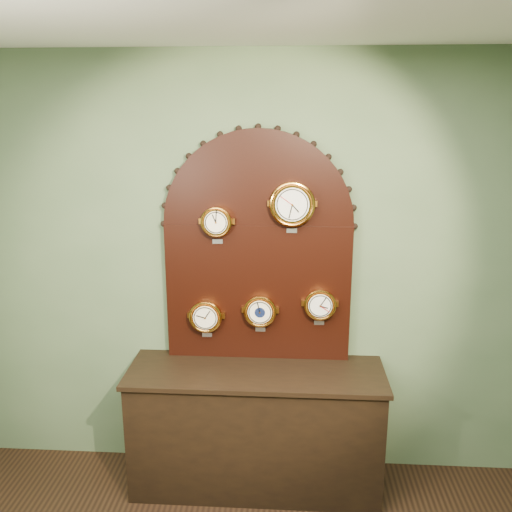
# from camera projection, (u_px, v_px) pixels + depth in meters

# --- Properties ---
(wall_back) EXTENTS (4.00, 0.00, 4.00)m
(wall_back) POSITION_uv_depth(u_px,v_px,m) (258.00, 273.00, 3.57)
(wall_back) COLOR #516947
(wall_back) RESTS_ON ground
(shop_counter) EXTENTS (1.60, 0.50, 0.80)m
(shop_counter) POSITION_uv_depth(u_px,v_px,m) (256.00, 430.00, 3.57)
(shop_counter) COLOR black
(shop_counter) RESTS_ON ground_plane
(display_board) EXTENTS (1.26, 0.06, 1.53)m
(display_board) POSITION_uv_depth(u_px,v_px,m) (258.00, 241.00, 3.47)
(display_board) COLOR black
(display_board) RESTS_ON shop_counter
(roman_clock) EXTENTS (0.19, 0.08, 0.25)m
(roman_clock) POSITION_uv_depth(u_px,v_px,m) (217.00, 222.00, 3.39)
(roman_clock) COLOR orange
(roman_clock) RESTS_ON display_board
(arabic_clock) EXTENTS (0.28, 0.08, 0.33)m
(arabic_clock) POSITION_uv_depth(u_px,v_px,m) (292.00, 204.00, 3.32)
(arabic_clock) COLOR orange
(arabic_clock) RESTS_ON display_board
(hygrometer) EXTENTS (0.22, 0.08, 0.27)m
(hygrometer) POSITION_uv_depth(u_px,v_px,m) (206.00, 316.00, 3.55)
(hygrometer) COLOR orange
(hygrometer) RESTS_ON display_board
(barometer) EXTENTS (0.21, 0.08, 0.26)m
(barometer) POSITION_uv_depth(u_px,v_px,m) (260.00, 311.00, 3.52)
(barometer) COLOR orange
(barometer) RESTS_ON display_board
(tide_clock) EXTENTS (0.21, 0.08, 0.26)m
(tide_clock) POSITION_uv_depth(u_px,v_px,m) (320.00, 304.00, 3.48)
(tide_clock) COLOR orange
(tide_clock) RESTS_ON display_board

